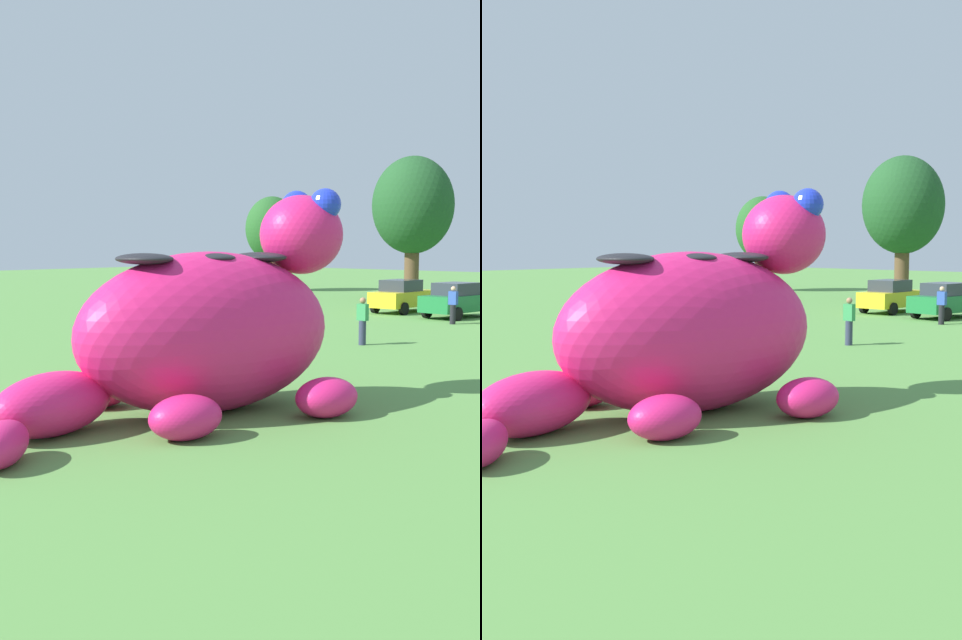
% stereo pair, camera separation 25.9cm
% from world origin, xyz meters
% --- Properties ---
extents(ground_plane, '(160.00, 160.00, 0.00)m').
position_xyz_m(ground_plane, '(0.00, 0.00, 0.00)').
color(ground_plane, '#568E42').
extents(giant_inflatable_creature, '(5.56, 9.79, 4.89)m').
position_xyz_m(giant_inflatable_creature, '(1.31, 0.72, 1.79)').
color(giant_inflatable_creature, '#E01E6B').
rests_on(giant_inflatable_creature, ground).
extents(car_yellow, '(2.00, 4.13, 1.72)m').
position_xyz_m(car_yellow, '(-8.56, 24.56, 0.86)').
color(car_yellow, yellow).
rests_on(car_yellow, ground).
extents(car_green, '(2.25, 4.25, 1.72)m').
position_xyz_m(car_green, '(-5.04, 23.85, 0.86)').
color(car_green, '#1E7238').
rests_on(car_green, ground).
extents(tree_far_left, '(4.02, 4.02, 7.13)m').
position_xyz_m(tree_far_left, '(-25.52, 33.61, 4.66)').
color(tree_far_left, brown).
rests_on(tree_far_left, ground).
extents(tree_left, '(5.12, 5.12, 9.10)m').
position_xyz_m(tree_left, '(-12.85, 32.62, 5.95)').
color(tree_left, brown).
rests_on(tree_left, ground).
extents(spectator_near_inflatable, '(0.38, 0.26, 1.71)m').
position_xyz_m(spectator_near_inflatable, '(-3.70, 20.96, 0.85)').
color(spectator_near_inflatable, black).
rests_on(spectator_near_inflatable, ground).
extents(spectator_mid_field, '(0.38, 0.26, 1.71)m').
position_xyz_m(spectator_mid_field, '(-10.25, 10.56, 0.85)').
color(spectator_mid_field, '#726656').
rests_on(spectator_mid_field, ground).
extents(spectator_by_cars, '(0.38, 0.26, 1.71)m').
position_xyz_m(spectator_by_cars, '(-2.58, 12.22, 0.85)').
color(spectator_by_cars, '#2D334C').
rests_on(spectator_by_cars, ground).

